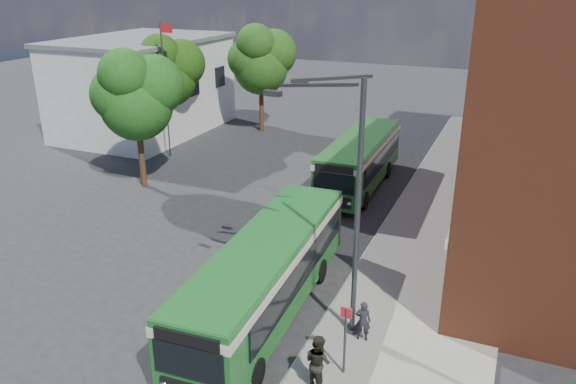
% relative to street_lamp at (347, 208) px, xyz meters
% --- Properties ---
extents(ground, '(120.00, 120.00, 0.00)m').
position_rel_street_lamp_xyz_m(ground, '(-4.84, 2.00, -4.79)').
color(ground, '#262628').
rests_on(ground, ground).
extents(pavement, '(6.00, 48.00, 0.15)m').
position_rel_street_lamp_xyz_m(pavement, '(2.16, 10.00, -4.72)').
color(pavement, gray).
rests_on(pavement, ground).
extents(kerb_line, '(0.12, 48.00, 0.01)m').
position_rel_street_lamp_xyz_m(kerb_line, '(-0.89, 10.00, -4.79)').
color(kerb_line, beige).
rests_on(kerb_line, ground).
extents(white_building, '(9.40, 13.40, 7.30)m').
position_rel_street_lamp_xyz_m(white_building, '(-22.84, 20.00, -1.13)').
color(white_building, beige).
rests_on(white_building, ground).
extents(flagpole, '(0.95, 0.10, 9.00)m').
position_rel_street_lamp_xyz_m(flagpole, '(-17.29, 15.00, 0.15)').
color(flagpole, '#36383B').
rests_on(flagpole, ground).
extents(street_lamp, '(2.96, 2.38, 9.00)m').
position_rel_street_lamp_xyz_m(street_lamp, '(0.00, 0.00, 0.00)').
color(street_lamp, '#36383B').
rests_on(street_lamp, ground).
extents(bus_stop_sign, '(0.35, 0.08, 2.52)m').
position_rel_street_lamp_xyz_m(bus_stop_sign, '(0.76, -2.20, -3.28)').
color(bus_stop_sign, '#36383B').
rests_on(bus_stop_sign, ground).
extents(bus_front, '(3.13, 11.61, 3.02)m').
position_rel_street_lamp_xyz_m(bus_front, '(-2.94, 0.06, -2.96)').
color(bus_front, '#1E6324').
rests_on(bus_front, ground).
extents(bus_rear, '(2.75, 10.27, 3.02)m').
position_rel_street_lamp_xyz_m(bus_rear, '(-3.56, 14.29, -2.96)').
color(bus_rear, '#256222').
rests_on(bus_rear, ground).
extents(pedestrian_a, '(0.60, 0.46, 1.48)m').
position_rel_street_lamp_xyz_m(pedestrian_a, '(0.81, -0.30, -3.90)').
color(pedestrian_a, black).
rests_on(pedestrian_a, pavement).
extents(pedestrian_b, '(1.11, 1.02, 1.83)m').
position_rel_street_lamp_xyz_m(pedestrian_b, '(0.23, -3.14, -3.73)').
color(pedestrian_b, black).
rests_on(pedestrian_b, pavement).
extents(tree_left, '(4.84, 4.60, 8.16)m').
position_rel_street_lamp_xyz_m(tree_left, '(-15.36, 9.39, 0.75)').
color(tree_left, '#3C2416').
rests_on(tree_left, ground).
extents(tree_mid, '(4.75, 4.52, 8.03)m').
position_rel_street_lamp_xyz_m(tree_mid, '(-18.88, 17.68, 0.65)').
color(tree_mid, '#3C2416').
rests_on(tree_mid, ground).
extents(tree_right, '(4.99, 4.74, 8.42)m').
position_rel_street_lamp_xyz_m(tree_right, '(-14.32, 23.52, 0.92)').
color(tree_right, '#3C2416').
rests_on(tree_right, ground).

